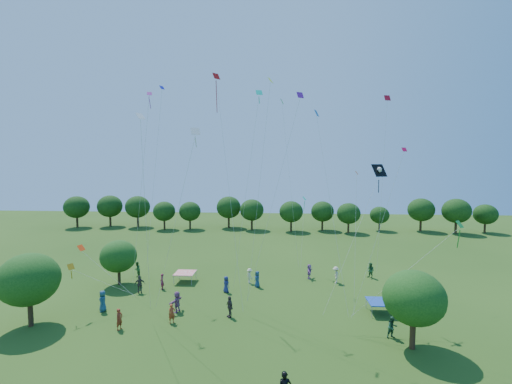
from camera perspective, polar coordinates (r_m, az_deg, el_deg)
The scene contains 39 objects.
near_tree_west at distance 34.18m, azimuth -33.66°, elevation -12.04°, with size 4.71×4.71×6.05m.
near_tree_north at distance 41.23m, azimuth -21.94°, elevation -9.90°, with size 3.90×3.90×4.96m.
near_tree_east at distance 27.91m, azimuth 24.83°, elevation -15.71°, with size 4.31×4.31×5.72m.
treeline at distance 70.14m, azimuth 0.95°, elevation -2.99°, with size 88.01×8.77×6.77m.
tent_red_stripe at distance 40.57m, azimuth -11.75°, elevation -13.07°, with size 2.20×2.20×1.10m.
tent_blue at distance 33.90m, azimuth 20.03°, elevation -16.83°, with size 2.20×2.20×1.10m.
crowd_person_0 at distance 35.28m, azimuth -24.19°, elevation -16.24°, with size 0.94×0.51×1.91m, color navy.
crowd_person_1 at distance 31.30m, azimuth -21.82°, elevation -19.07°, with size 0.64×0.41×1.72m, color maroon.
crowd_person_2 at distance 29.97m, azimuth 21.78°, elevation -20.20°, with size 0.83×0.45×1.69m, color #214D34.
crowd_person_3 at distance 39.47m, azimuth -1.07°, elevation -13.79°, with size 1.09×0.49×1.66m, color beige.
crowd_person_4 at distance 38.54m, azimuth -18.79°, elevation -14.35°, with size 1.08×0.49×1.83m, color #443E36.
crowd_person_5 at distance 41.36m, azimuth 8.87°, elevation -12.94°, with size 1.61×0.58×1.73m, color #A462A9.
crowd_person_6 at distance 36.92m, azimuth -5.01°, elevation -15.08°, with size 0.84×0.45×1.70m, color navy.
crowd_person_7 at distance 31.20m, azimuth -13.85°, elevation -19.08°, with size 0.60×0.38×1.60m, color #9A351C.
crowd_person_8 at distance 43.20m, azimuth 18.57°, elevation -12.31°, with size 0.89×0.48×1.80m, color #23532B.
crowd_person_9 at distance 40.45m, azimuth 13.16°, elevation -13.30°, with size 1.22×0.55×1.86m, color #BFB799.
crowd_person_10 at distance 31.43m, azimuth -4.43°, elevation -18.51°, with size 1.10×0.50×1.87m, color #423735.
crowd_person_11 at distance 33.09m, azimuth -13.04°, elevation -17.38°, with size 1.77×0.63×1.90m, color #8C5283.
crowd_person_12 at distance 38.27m, azimuth 0.21°, elevation -14.31°, with size 0.87×0.47×1.76m, color navy.
crowd_person_13 at distance 38.98m, azimuth -15.40°, elevation -14.18°, with size 0.62×0.40×1.67m, color maroon.
crowd_person_14 at distance 43.93m, azimuth -19.20°, elevation -12.06°, with size 0.87×0.47×1.77m, color #2C622A.
pirate_kite at distance 32.00m, azimuth 19.75°, elevation 3.12°, with size 6.02×4.87×12.00m.
red_high_kite at distance 32.95m, azimuth -5.98°, elevation 12.67°, with size 3.59×6.70×20.74m.
small_kite_0 at distance 28.63m, azimuth 21.18°, elevation -1.41°, with size 4.31×1.56×13.29m.
small_kite_1 at distance 34.70m, azimuth -26.34°, elevation -9.16°, with size 4.97×0.68×4.76m.
small_kite_2 at distance 30.00m, azimuth 1.43°, elevation 9.27°, with size 2.20×1.41×19.46m.
small_kite_3 at distance 42.04m, azimuth 4.90°, elevation 9.56°, with size 2.29×3.31×19.96m.
small_kite_4 at distance 40.29m, azimuth -16.09°, elevation 8.34°, with size 2.99×1.46×20.62m.
small_kite_5 at distance 28.82m, azimuth 5.20°, elevation 7.52°, with size 4.75×0.67×17.90m.
small_kite_6 at distance 25.68m, azimuth -18.31°, elevation 4.03°, with size 1.68×4.75×15.43m.
small_kite_7 at distance 32.30m, azimuth -0.44°, elevation 9.10°, with size 2.85×0.55×18.84m.
small_kite_8 at distance 40.87m, azimuth 20.73°, elevation 9.14°, with size 1.44×1.77×19.64m.
small_kite_9 at distance 30.59m, azimuth 16.31°, elevation -3.03°, with size 1.03×4.25×11.40m.
small_kite_10 at distance 33.94m, azimuth -27.46°, elevation -11.64°, with size 5.02×2.39×3.48m.
small_kite_11 at distance 27.21m, azimuth 28.52°, elevation -7.32°, with size 6.87×3.12×8.15m.
small_kite_12 at distance 31.49m, azimuth 10.95°, elevation 7.20°, with size 2.35×6.45×17.02m.
small_kite_13 at distance 35.04m, azimuth -18.03°, elevation 7.17°, with size 2.85×1.14×18.86m.
small_kite_14 at distance 25.02m, azimuth -11.44°, elevation 3.58°, with size 4.96×4.24×14.49m.
small_kite_15 at distance 42.42m, azimuth 7.98°, elevation -2.74°, with size 0.84×3.50×8.03m.
Camera 1 is at (1.96, -14.03, 13.19)m, focal length 24.00 mm.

